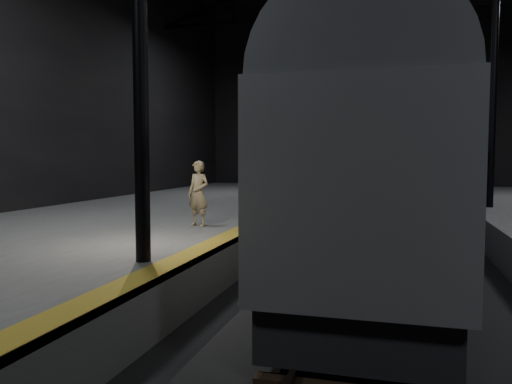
% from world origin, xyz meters
% --- Properties ---
extents(ground, '(44.00, 44.00, 0.00)m').
position_xyz_m(ground, '(0.00, 0.00, 0.00)').
color(ground, black).
rests_on(ground, ground).
extents(platform_left, '(9.00, 43.80, 1.00)m').
position_xyz_m(platform_left, '(-7.50, 0.00, 0.50)').
color(platform_left, '#4D4D4A').
rests_on(platform_left, ground).
extents(tactile_strip, '(0.50, 43.80, 0.01)m').
position_xyz_m(tactile_strip, '(-3.25, 0.00, 1.00)').
color(tactile_strip, brown).
rests_on(tactile_strip, platform_left).
extents(track, '(2.40, 43.00, 0.24)m').
position_xyz_m(track, '(0.00, 0.00, 0.07)').
color(track, '#3F3328').
rests_on(track, ground).
extents(train, '(2.81, 18.73, 5.01)m').
position_xyz_m(train, '(-0.00, 3.19, 2.79)').
color(train, '#ACAFB4').
rests_on(train, ground).
extents(woman, '(0.72, 0.58, 1.73)m').
position_xyz_m(woman, '(-4.57, 0.45, 1.87)').
color(woman, '#9A865E').
rests_on(woman, platform_left).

